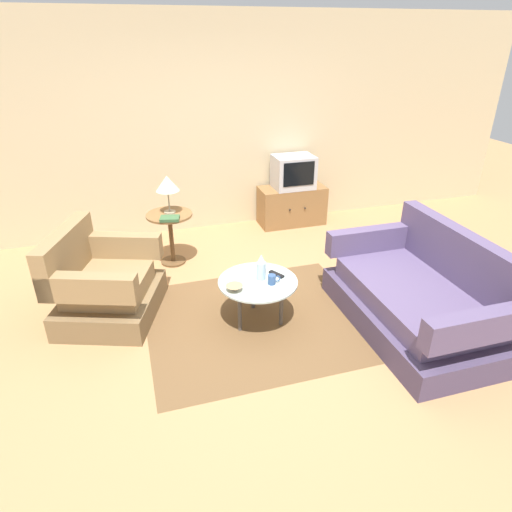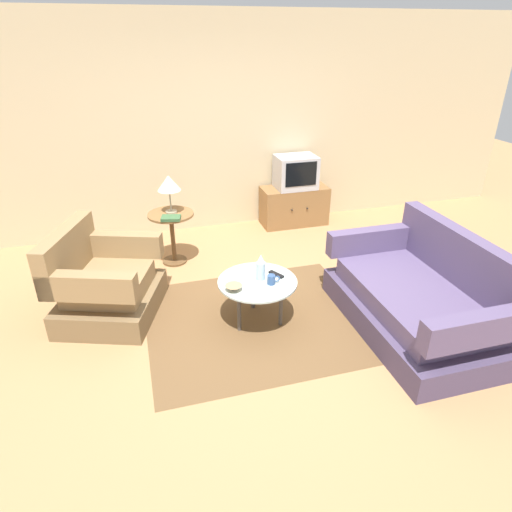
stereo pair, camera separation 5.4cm
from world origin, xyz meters
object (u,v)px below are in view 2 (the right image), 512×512
mug (272,280)px  book (171,218)px  couch (420,300)px  television (296,172)px  side_table (172,227)px  tv_remote_dark (276,274)px  coffee_table (257,285)px  tv_stand (294,206)px  armchair (104,286)px  vase (261,268)px  bowl (234,288)px  table_lamp (169,184)px

mug → book: (-0.73, 1.32, 0.16)m
couch → television: (-0.22, 2.62, 0.46)m
side_table → mug: size_ratio=5.19×
tv_remote_dark → coffee_table: bearing=-105.0°
tv_stand → side_table: bearing=-157.7°
armchair → book: (0.73, 0.71, 0.32)m
side_table → book: bearing=-94.3°
vase → tv_remote_dark: vase is taller
bowl → book: bearing=105.7°
tv_stand → bowl: tv_stand is taller
vase → mug: vase is taller
book → tv_remote_dark: bearing=-42.5°
table_lamp → tv_remote_dark: bearing=-60.5°
mug → bowl: bearing=-177.3°
table_lamp → book: 0.38m
armchair → tv_remote_dark: armchair is taller
couch → tv_remote_dark: bearing=65.5°
coffee_table → bowl: (-0.24, -0.10, 0.07)m
couch → vase: bearing=69.1°
table_lamp → mug: 1.75m
tv_stand → table_lamp: 2.00m
vase → couch: bearing=-21.3°
side_table → mug: side_table is taller
armchair → book: armchair is taller
television → book: 1.99m
couch → bowl: size_ratio=11.35×
vase → side_table: bearing=114.8°
couch → bowl: (-1.61, 0.39, 0.17)m
bowl → mug: bearing=2.7°
table_lamp → bowl: bearing=-77.2°
vase → mug: size_ratio=2.10×
table_lamp → mug: (0.70, -1.53, -0.47)m
bowl → tv_stand: bearing=58.1°
armchair → television: size_ratio=2.21×
armchair → vase: armchair is taller
vase → bowl: vase is taller
coffee_table → book: 1.40m
coffee_table → vase: size_ratio=2.91×
armchair → book: size_ratio=5.03×
mug → book: bearing=118.9°
couch → coffee_table: bearing=70.5°
book → coffee_table: bearing=-50.3°
armchair → vase: bearing=90.0°
tv_stand → vase: bearing=-117.8°
armchair → bowl: (1.11, -0.62, 0.15)m
coffee_table → bowl: 0.27m
side_table → table_lamp: (0.01, 0.02, 0.50)m
vase → television: bearing=62.1°
vase → table_lamp: bearing=114.0°
tv_stand → bowl: size_ratio=6.02×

